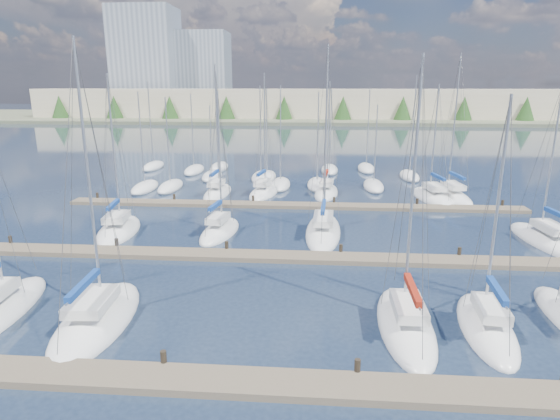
# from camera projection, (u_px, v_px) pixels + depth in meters

# --- Properties ---
(ground) EXTENTS (400.00, 400.00, 0.00)m
(ground) POSITION_uv_depth(u_px,v_px,m) (302.00, 159.00, 74.24)
(ground) COLOR #223045
(ground) RESTS_ON ground
(dock_near) EXTENTS (44.00, 1.93, 1.10)m
(dock_near) POSITION_uv_depth(u_px,v_px,m) (256.00, 383.00, 18.39)
(dock_near) COLOR #6B5E4C
(dock_near) RESTS_ON ground
(dock_mid) EXTENTS (44.00, 1.93, 1.10)m
(dock_mid) POSITION_uv_depth(u_px,v_px,m) (282.00, 257.00, 31.86)
(dock_mid) COLOR #6B5E4C
(dock_mid) RESTS_ON ground
(dock_far) EXTENTS (44.00, 1.93, 1.10)m
(dock_far) POSITION_uv_depth(u_px,v_px,m) (293.00, 205.00, 45.34)
(dock_far) COLOR #6B5E4C
(dock_far) RESTS_ON ground
(sailboat_k) EXTENTS (3.20, 10.26, 15.14)m
(sailboat_k) POSITION_uv_depth(u_px,v_px,m) (323.00, 231.00, 37.36)
(sailboat_k) COLOR white
(sailboat_k) RESTS_ON ground
(sailboat_r) EXTENTS (3.79, 9.72, 15.27)m
(sailboat_r) POSITION_uv_depth(u_px,v_px,m) (450.00, 195.00, 49.30)
(sailboat_r) COLOR white
(sailboat_r) RESTS_ON ground
(sailboat_e) EXTENTS (3.01, 7.50, 11.88)m
(sailboat_e) POSITION_uv_depth(u_px,v_px,m) (486.00, 327.00, 22.59)
(sailboat_e) COLOR white
(sailboat_e) RESTS_ON ground
(sailboat_h) EXTENTS (4.10, 8.10, 13.07)m
(sailboat_h) POSITION_uv_depth(u_px,v_px,m) (119.00, 230.00, 37.66)
(sailboat_h) COLOR white
(sailboat_h) RESTS_ON ground
(sailboat_c) EXTENTS (3.83, 8.89, 14.35)m
(sailboat_c) POSITION_uv_depth(u_px,v_px,m) (98.00, 319.00, 23.39)
(sailboat_c) COLOR white
(sailboat_c) RESTS_ON ground
(sailboat_n) EXTENTS (2.72, 7.99, 14.28)m
(sailboat_n) POSITION_uv_depth(u_px,v_px,m) (218.00, 193.00, 50.49)
(sailboat_n) COLOR white
(sailboat_n) RESTS_ON ground
(sailboat_d) EXTENTS (2.72, 8.34, 13.59)m
(sailboat_d) POSITION_uv_depth(u_px,v_px,m) (405.00, 324.00, 22.84)
(sailboat_d) COLOR white
(sailboat_d) RESTS_ON ground
(sailboat_m) EXTENTS (3.72, 9.16, 12.39)m
(sailboat_m) POSITION_uv_depth(u_px,v_px,m) (546.00, 241.00, 35.09)
(sailboat_m) COLOR white
(sailboat_m) RESTS_ON ground
(sailboat_j) EXTENTS (3.23, 7.09, 11.80)m
(sailboat_j) POSITION_uv_depth(u_px,v_px,m) (220.00, 231.00, 37.28)
(sailboat_j) COLOR white
(sailboat_j) RESTS_ON ground
(sailboat_p) EXTENTS (3.26, 7.54, 12.58)m
(sailboat_p) POSITION_uv_depth(u_px,v_px,m) (326.00, 192.00, 50.56)
(sailboat_p) COLOR white
(sailboat_p) RESTS_ON ground
(sailboat_o) EXTENTS (3.67, 7.38, 13.38)m
(sailboat_o) POSITION_uv_depth(u_px,v_px,m) (264.00, 193.00, 50.50)
(sailboat_o) COLOR white
(sailboat_o) RESTS_ON ground
(sailboat_q) EXTENTS (4.18, 8.84, 12.31)m
(sailboat_q) POSITION_uv_depth(u_px,v_px,m) (432.00, 197.00, 48.58)
(sailboat_q) COLOR white
(sailboat_q) RESTS_ON ground
(distant_boats) EXTENTS (36.93, 20.75, 13.30)m
(distant_boats) POSITION_uv_depth(u_px,v_px,m) (264.00, 176.00, 58.86)
(distant_boats) COLOR #9EA0A5
(distant_boats) RESTS_ON ground
(shoreline) EXTENTS (400.00, 60.00, 38.00)m
(shoreline) POSITION_uv_depth(u_px,v_px,m) (272.00, 96.00, 159.70)
(shoreline) COLOR #666B51
(shoreline) RESTS_ON ground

